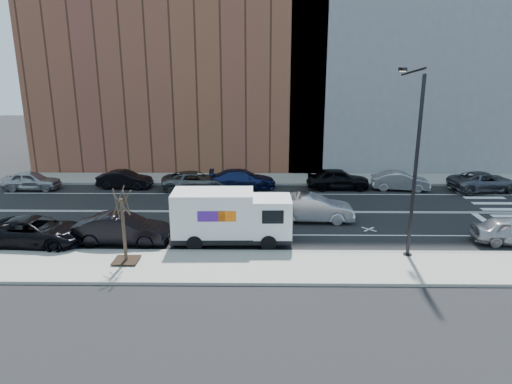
{
  "coord_description": "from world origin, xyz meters",
  "views": [
    {
      "loc": [
        -0.4,
        -28.86,
        9.41
      ],
      "look_at": [
        -0.76,
        -0.14,
        1.4
      ],
      "focal_mm": 32.0,
      "sensor_mm": 36.0,
      "label": 1
    }
  ],
  "objects_px": {
    "fedex_van": "(231,216)",
    "driving_sedan": "(312,208)",
    "far_parked_b": "(125,179)",
    "far_parked_a": "(32,181)"
  },
  "relations": [
    {
      "from": "far_parked_a",
      "to": "far_parked_b",
      "type": "height_order",
      "value": "far_parked_a"
    },
    {
      "from": "far_parked_a",
      "to": "driving_sedan",
      "type": "height_order",
      "value": "driving_sedan"
    },
    {
      "from": "fedex_van",
      "to": "far_parked_b",
      "type": "relative_size",
      "value": 1.54
    },
    {
      "from": "fedex_van",
      "to": "driving_sedan",
      "type": "height_order",
      "value": "fedex_van"
    },
    {
      "from": "fedex_van",
      "to": "far_parked_b",
      "type": "bearing_deg",
      "value": 127.31
    },
    {
      "from": "fedex_van",
      "to": "driving_sedan",
      "type": "relative_size",
      "value": 1.28
    },
    {
      "from": "far_parked_b",
      "to": "driving_sedan",
      "type": "distance_m",
      "value": 15.96
    },
    {
      "from": "far_parked_a",
      "to": "far_parked_b",
      "type": "xyz_separation_m",
      "value": [
        7.13,
        0.56,
        -0.03
      ]
    },
    {
      "from": "far_parked_b",
      "to": "fedex_van",
      "type": "bearing_deg",
      "value": -137.74
    },
    {
      "from": "far_parked_b",
      "to": "driving_sedan",
      "type": "xyz_separation_m",
      "value": [
        13.96,
        -7.73,
        0.14
      ]
    }
  ]
}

